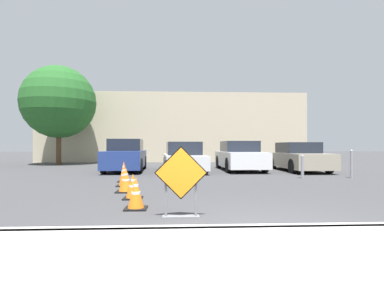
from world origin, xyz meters
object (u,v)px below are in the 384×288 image
traffic_cone_second (133,187)px  traffic_cone_fifth (124,172)px  traffic_cone_nearest (136,193)px  parked_car_second (184,158)px  parked_car_nearest (126,156)px  parked_car_fourth (298,157)px  bollard_nearest (302,166)px  road_closed_sign (181,180)px  traffic_cone_fourth (124,176)px  traffic_cone_third (126,180)px  bollard_second (352,163)px  parked_car_third (240,157)px

traffic_cone_second → traffic_cone_fifth: traffic_cone_fifth is taller
traffic_cone_nearest → parked_car_second: parked_car_second is taller
parked_car_nearest → parked_car_fourth: 8.44m
traffic_cone_second → parked_car_nearest: bearing=100.7°
traffic_cone_second → bollard_nearest: (5.73, 4.04, 0.19)m
road_closed_sign → traffic_cone_nearest: 1.18m
traffic_cone_fourth → traffic_cone_fifth: bearing=101.0°
traffic_cone_fourth → traffic_cone_third: bearing=-78.2°
road_closed_sign → traffic_cone_fifth: bearing=110.0°
traffic_cone_second → traffic_cone_fifth: bearing=103.5°
road_closed_sign → bollard_second: bearing=42.1°
parked_car_nearest → parked_car_second: bearing=171.4°
traffic_cone_second → parked_car_second: 7.57m
parked_car_fourth → bollard_second: (0.67, -3.35, -0.08)m
parked_car_nearest → bollard_nearest: bearing=150.4°
traffic_cone_nearest → bollard_nearest: (5.50, 5.18, 0.16)m
parked_car_second → bollard_second: (6.29, -3.40, -0.08)m
parked_car_nearest → parked_car_second: 2.83m
traffic_cone_second → traffic_cone_nearest: bearing=-78.9°
traffic_cone_third → bollard_nearest: 6.77m
traffic_cone_second → traffic_cone_third: bearing=107.8°
traffic_cone_third → bollard_nearest: bollard_nearest is taller
parked_car_nearest → parked_car_second: (2.81, -0.31, -0.07)m
road_closed_sign → parked_car_nearest: bearing=104.9°
traffic_cone_fourth → bollard_second: bearing=12.6°
road_closed_sign → traffic_cone_fifth: road_closed_sign is taller
road_closed_sign → parked_car_second: bearing=88.5°
parked_car_second → road_closed_sign: bearing=84.6°
traffic_cone_second → parked_car_nearest: parked_car_nearest is taller
traffic_cone_fifth → bollard_nearest: bearing=6.8°
traffic_cone_fourth → parked_car_nearest: size_ratio=0.15×
parked_car_nearest → parked_car_third: (5.62, 0.10, -0.03)m
road_closed_sign → traffic_cone_third: size_ratio=1.93×
traffic_cone_second → bollard_nearest: bollard_nearest is taller
traffic_cone_fifth → parked_car_third: parked_car_third is taller
bollard_nearest → bollard_second: size_ratio=0.82×
traffic_cone_third → parked_car_nearest: (-1.14, 6.72, 0.41)m
traffic_cone_nearest → parked_car_second: bearing=82.6°
traffic_cone_nearest → bollard_nearest: size_ratio=0.71×
traffic_cone_third → traffic_cone_fifth: bearing=101.4°
parked_car_fourth → traffic_cone_nearest: bearing=51.9°
parked_car_nearest → parked_car_fourth: bearing=175.2°
parked_car_second → parked_car_fourth: parked_car_second is taller
parked_car_nearest → bollard_second: (9.10, -3.71, -0.15)m
traffic_cone_nearest → parked_car_fourth: bearing=51.7°
traffic_cone_nearest → traffic_cone_fifth: size_ratio=0.88×
traffic_cone_third → traffic_cone_fifth: (-0.45, 2.23, 0.04)m
traffic_cone_second → parked_car_fourth: bearing=46.7°
traffic_cone_fifth → parked_car_second: 4.70m
parked_car_third → parked_car_fourth: size_ratio=1.01×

